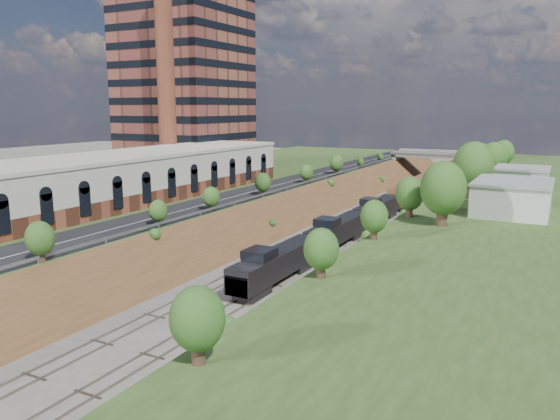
{
  "coord_description": "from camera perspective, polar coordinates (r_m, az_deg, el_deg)",
  "views": [
    {
      "loc": [
        29.22,
        -23.9,
        18.67
      ],
      "look_at": [
        -1.87,
        35.35,
        6.0
      ],
      "focal_mm": 35.0,
      "sensor_mm": 36.0,
      "label": 1
    }
  ],
  "objects": [
    {
      "name": "ground",
      "position": [
        42.12,
        -21.45,
        -16.39
      ],
      "size": [
        400.0,
        400.0,
        0.0
      ],
      "primitive_type": "plane",
      "color": "#6B665B",
      "rests_on": "ground"
    },
    {
      "name": "platform_left",
      "position": [
        105.7,
        -8.78,
        1.8
      ],
      "size": [
        44.0,
        180.0,
        5.0
      ],
      "primitive_type": "cube",
      "color": "#324C1F",
      "rests_on": "ground"
    },
    {
      "name": "embankment_left",
      "position": [
        94.89,
        2.03,
        -0.63
      ],
      "size": [
        10.0,
        180.0,
        10.0
      ],
      "primitive_type": "cube",
      "rotation": [
        0.0,
        0.79,
        0.0
      ],
      "color": "brown",
      "rests_on": "ground"
    },
    {
      "name": "embankment_right",
      "position": [
        87.86,
        15.08,
        -1.92
      ],
      "size": [
        10.0,
        180.0,
        10.0
      ],
      "primitive_type": "cube",
      "rotation": [
        0.0,
        0.79,
        0.0
      ],
      "color": "brown",
      "rests_on": "ground"
    },
    {
      "name": "rail_left_track",
      "position": [
        91.63,
        6.77,
        -1.05
      ],
      "size": [
        1.58,
        180.0,
        0.18
      ],
      "primitive_type": "cube",
      "color": "gray",
      "rests_on": "ground"
    },
    {
      "name": "rail_right_track",
      "position": [
        89.96,
        9.86,
        -1.36
      ],
      "size": [
        1.58,
        180.0,
        0.18
      ],
      "primitive_type": "cube",
      "color": "gray",
      "rests_on": "ground"
    },
    {
      "name": "road",
      "position": [
        96.04,
        -0.37,
        2.57
      ],
      "size": [
        8.0,
        180.0,
        0.1
      ],
      "primitive_type": "cube",
      "color": "black",
      "rests_on": "platform_left"
    },
    {
      "name": "guardrail",
      "position": [
        93.96,
        1.78,
        2.69
      ],
      "size": [
        0.1,
        171.0,
        0.7
      ],
      "color": "#99999E",
      "rests_on": "platform_left"
    },
    {
      "name": "commercial_building",
      "position": [
        84.91,
        -14.98,
        3.48
      ],
      "size": [
        14.3,
        62.3,
        7.0
      ],
      "color": "brown",
      "rests_on": "platform_left"
    },
    {
      "name": "highrise_tower",
      "position": [
        121.49,
        -10.07,
        17.28
      ],
      "size": [
        22.0,
        22.0,
        53.9
      ],
      "color": "brown",
      "rests_on": "platform_left"
    },
    {
      "name": "smokestack",
      "position": [
        103.33,
        -11.88,
        14.01
      ],
      "size": [
        3.2,
        3.2,
        40.0
      ],
      "primitive_type": "cylinder",
      "color": "brown",
      "rests_on": "platform_left"
    },
    {
      "name": "overpass",
      "position": [
        149.43,
        16.35,
        5.01
      ],
      "size": [
        24.5,
        8.3,
        7.4
      ],
      "color": "gray",
      "rests_on": "ground"
    },
    {
      "name": "white_building_near",
      "position": [
        77.0,
        23.09,
        1.14
      ],
      "size": [
        9.0,
        12.0,
        4.0
      ],
      "primitive_type": "cube",
      "color": "silver",
      "rests_on": "platform_right"
    },
    {
      "name": "white_building_far",
      "position": [
        98.81,
        23.9,
        2.9
      ],
      "size": [
        8.0,
        10.0,
        3.6
      ],
      "primitive_type": "cube",
      "color": "silver",
      "rests_on": "platform_right"
    },
    {
      "name": "tree_right_large",
      "position": [
        65.71,
        16.7,
        2.14
      ],
      "size": [
        5.25,
        5.25,
        7.61
      ],
      "color": "#473323",
      "rests_on": "platform_right"
    },
    {
      "name": "tree_left_crest",
      "position": [
        61.2,
        -15.09,
        -0.61
      ],
      "size": [
        2.45,
        2.45,
        3.55
      ],
      "color": "#473323",
      "rests_on": "platform_left"
    },
    {
      "name": "freight_train",
      "position": [
        119.73,
        14.59,
        2.58
      ],
      "size": [
        2.77,
        141.84,
        4.55
      ],
      "color": "black",
      "rests_on": "ground"
    }
  ]
}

